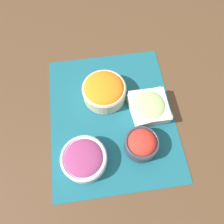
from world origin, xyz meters
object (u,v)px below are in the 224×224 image
carrot_bowl (104,90)px  onion_bowl (84,159)px  tomato_bowl (142,144)px  cucumber_bowl (149,106)px

carrot_bowl → onion_bowl: carrot_bowl is taller
carrot_bowl → tomato_bowl: 0.25m
carrot_bowl → onion_bowl: bearing=-21.9°
carrot_bowl → tomato_bowl: (0.23, 0.10, -0.00)m
onion_bowl → tomato_bowl: bearing=96.4°
cucumber_bowl → onion_bowl: bearing=-57.6°
onion_bowl → cucumber_bowl: (-0.16, 0.26, -0.00)m
cucumber_bowl → tomato_bowl: 0.15m
onion_bowl → cucumber_bowl: 0.30m
cucumber_bowl → tomato_bowl: bearing=-21.8°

